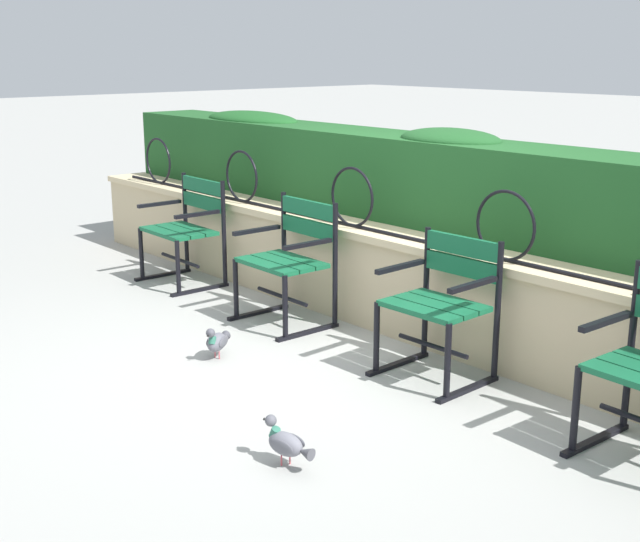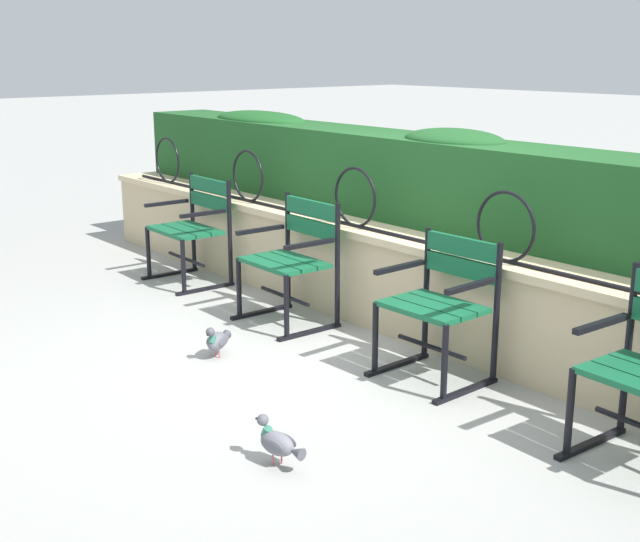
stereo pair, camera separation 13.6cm
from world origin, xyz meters
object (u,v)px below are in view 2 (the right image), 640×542
at_px(park_chair_centre_left, 293,257).
at_px(park_chair_centre_right, 442,302).
at_px(pigeon_far_side, 217,340).
at_px(pigeon_near_chairs, 278,442).
at_px(park_chair_leftmost, 193,226).

bearing_deg(park_chair_centre_left, park_chair_centre_right, 1.12).
bearing_deg(pigeon_far_side, pigeon_near_chairs, -21.94).
bearing_deg(park_chair_centre_left, pigeon_near_chairs, -39.66).
distance_m(park_chair_centre_left, pigeon_far_side, 0.92).
height_order(park_chair_centre_right, pigeon_far_side, park_chair_centre_right).
distance_m(pigeon_near_chairs, pigeon_far_side, 1.48).
height_order(park_chair_leftmost, pigeon_far_side, park_chair_leftmost).
bearing_deg(park_chair_centre_left, park_chair_leftmost, 179.00).
relative_size(park_chair_leftmost, park_chair_centre_left, 0.99).
distance_m(park_chair_centre_left, pigeon_near_chairs, 2.15).
bearing_deg(pigeon_near_chairs, pigeon_far_side, 158.06).
distance_m(park_chair_leftmost, park_chair_centre_left, 1.36).
height_order(park_chair_centre_left, pigeon_far_side, park_chair_centre_left).
xyz_separation_m(park_chair_centre_left, pigeon_near_chairs, (1.64, -1.36, -0.35)).
xyz_separation_m(park_chair_centre_left, pigeon_far_side, (0.27, -0.81, -0.35)).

